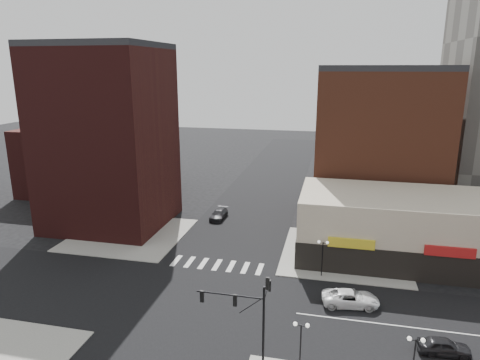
% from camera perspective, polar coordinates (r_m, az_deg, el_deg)
% --- Properties ---
extents(ground, '(240.00, 240.00, 0.00)m').
position_cam_1_polar(ground, '(44.45, -5.93, -15.76)').
color(ground, black).
rests_on(ground, ground).
extents(road_ew, '(200.00, 14.00, 0.02)m').
position_cam_1_polar(road_ew, '(44.44, -5.93, -15.75)').
color(road_ew, black).
rests_on(road_ew, ground).
extents(road_ns, '(14.00, 200.00, 0.02)m').
position_cam_1_polar(road_ns, '(44.44, -5.93, -15.75)').
color(road_ns, black).
rests_on(road_ns, ground).
extents(sidewalk_nw, '(15.00, 15.00, 0.12)m').
position_cam_1_polar(sidewalk_nw, '(61.72, -14.52, -7.04)').
color(sidewalk_nw, gray).
rests_on(sidewalk_nw, ground).
extents(sidewalk_ne, '(15.00, 15.00, 0.12)m').
position_cam_1_polar(sidewalk_ne, '(55.43, 13.68, -9.56)').
color(sidewalk_ne, gray).
rests_on(sidewalk_ne, ground).
extents(building_nw, '(16.00, 15.00, 25.00)m').
position_cam_1_polar(building_nw, '(63.95, -17.23, 5.12)').
color(building_nw, '#3B1412').
rests_on(building_nw, ground).
extents(building_nw_low, '(20.00, 18.00, 12.00)m').
position_cam_1_polar(building_nw_low, '(84.79, -19.40, 2.73)').
color(building_nw_low, '#3B1412').
rests_on(building_nw_low, ground).
extents(building_ne_midrise, '(18.00, 15.00, 22.00)m').
position_cam_1_polar(building_ne_midrise, '(66.93, 18.00, 4.17)').
color(building_ne_midrise, brown).
rests_on(building_ne_midrise, ground).
extents(building_ne_row, '(24.20, 12.20, 8.00)m').
position_cam_1_polar(building_ne_row, '(55.26, 20.67, -6.57)').
color(building_ne_row, '#C3B69B').
rests_on(building_ne_row, ground).
extents(traffic_signal, '(5.59, 3.09, 7.77)m').
position_cam_1_polar(traffic_signal, '(33.77, 1.61, -16.60)').
color(traffic_signal, black).
rests_on(traffic_signal, ground).
extents(street_lamp_se_a, '(1.22, 0.32, 4.16)m').
position_cam_1_polar(street_lamp_se_a, '(34.14, 8.13, -19.71)').
color(street_lamp_se_a, black).
rests_on(street_lamp_se_a, sidewalk_se).
extents(street_lamp_se_b, '(1.22, 0.32, 4.16)m').
position_cam_1_polar(street_lamp_se_b, '(34.67, 22.30, -20.19)').
color(street_lamp_se_b, black).
rests_on(street_lamp_se_b, sidewalk_se).
extents(street_lamp_ne, '(1.22, 0.32, 4.16)m').
position_cam_1_polar(street_lamp_ne, '(48.15, 10.97, -9.05)').
color(street_lamp_ne, black).
rests_on(street_lamp_ne, sidewalk_ne).
extents(white_suv, '(5.79, 3.24, 1.53)m').
position_cam_1_polar(white_suv, '(44.51, 14.53, -15.01)').
color(white_suv, white).
rests_on(white_suv, ground).
extents(dark_sedan_east, '(4.20, 1.89, 1.40)m').
position_cam_1_polar(dark_sedan_east, '(40.60, 25.54, -19.37)').
color(dark_sedan_east, black).
rests_on(dark_sedan_east, ground).
extents(dark_sedan_north, '(2.08, 4.88, 1.40)m').
position_cam_1_polar(dark_sedan_north, '(65.77, -2.85, -4.59)').
color(dark_sedan_north, black).
rests_on(dark_sedan_north, ground).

